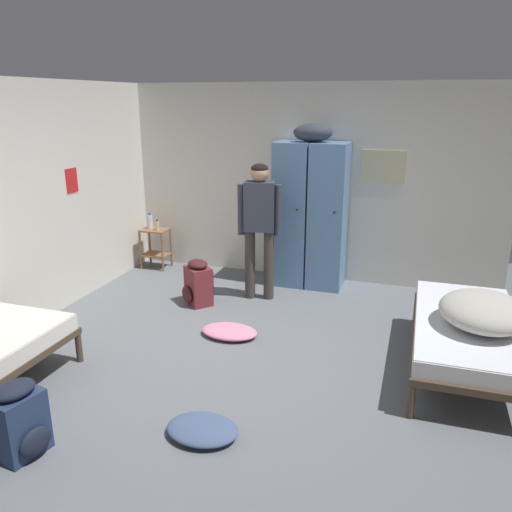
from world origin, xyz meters
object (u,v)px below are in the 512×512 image
(clothes_pile_pink, at_px, (229,331))
(clothes_pile_denim, at_px, (202,429))
(shelf_unit, at_px, (156,244))
(bed_right, at_px, (466,330))
(locker_bank, at_px, (310,212))
(water_bottle, at_px, (150,222))
(backpack_navy, at_px, (20,421))
(lotion_bottle, at_px, (157,225))
(bedding_heap, at_px, (484,311))
(person_traveler, at_px, (259,219))
(backpack_maroon, at_px, (198,283))

(clothes_pile_pink, height_order, clothes_pile_denim, clothes_pile_denim)
(shelf_unit, xyz_separation_m, bed_right, (4.07, -1.75, 0.04))
(locker_bank, height_order, water_bottle, locker_bank)
(backpack_navy, height_order, clothes_pile_pink, backpack_navy)
(lotion_bottle, xyz_separation_m, clothes_pile_pink, (1.75, -1.74, -0.59))
(bedding_heap, xyz_separation_m, water_bottle, (-4.26, 1.89, 0.04))
(locker_bank, relative_size, clothes_pile_pink, 3.50)
(locker_bank, height_order, person_traveler, locker_bank)
(shelf_unit, relative_size, bed_right, 0.30)
(person_traveler, relative_size, clothes_pile_pink, 2.79)
(bed_right, relative_size, person_traveler, 1.15)
(shelf_unit, height_order, backpack_maroon, shelf_unit)
(backpack_maroon, bearing_deg, clothes_pile_pink, -46.07)
(bedding_heap, distance_m, backpack_maroon, 3.15)
(lotion_bottle, xyz_separation_m, clothes_pile_denim, (2.14, -3.34, -0.59))
(bed_right, distance_m, person_traveler, 2.60)
(locker_bank, height_order, backpack_navy, locker_bank)
(water_bottle, relative_size, backpack_navy, 0.42)
(water_bottle, distance_m, lotion_bottle, 0.16)
(clothes_pile_pink, xyz_separation_m, clothes_pile_denim, (0.40, -1.59, 0.00))
(water_bottle, relative_size, lotion_bottle, 1.46)
(person_traveler, distance_m, backpack_navy, 3.41)
(bedding_heap, xyz_separation_m, clothes_pile_pink, (-2.36, 0.09, -0.58))
(bedding_heap, xyz_separation_m, backpack_navy, (-3.06, -2.07, -0.37))
(bedding_heap, height_order, backpack_navy, bedding_heap)
(bedding_heap, bearing_deg, lotion_bottle, 155.96)
(person_traveler, relative_size, lotion_bottle, 10.50)
(bedding_heap, bearing_deg, bed_right, 133.18)
(locker_bank, bearing_deg, bedding_heap, -44.39)
(shelf_unit, bearing_deg, locker_bank, 0.29)
(water_bottle, distance_m, clothes_pile_pink, 2.69)
(shelf_unit, relative_size, person_traveler, 0.35)
(bedding_heap, relative_size, person_traveler, 0.50)
(bedding_heap, height_order, water_bottle, water_bottle)
(clothes_pile_denim, bearing_deg, backpack_navy, -152.87)
(bedding_heap, relative_size, clothes_pile_pink, 1.39)
(person_traveler, relative_size, water_bottle, 7.18)
(bedding_heap, height_order, backpack_maroon, bedding_heap)
(person_traveler, bearing_deg, bed_right, -25.38)
(clothes_pile_denim, bearing_deg, bed_right, 41.17)
(lotion_bottle, distance_m, backpack_maroon, 1.56)
(backpack_navy, height_order, clothes_pile_denim, backpack_navy)
(water_bottle, distance_m, clothes_pile_denim, 4.14)
(shelf_unit, distance_m, water_bottle, 0.34)
(locker_bank, bearing_deg, clothes_pile_pink, -103.70)
(water_bottle, height_order, clothes_pile_pink, water_bottle)
(shelf_unit, height_order, water_bottle, water_bottle)
(locker_bank, relative_size, backpack_navy, 3.76)
(locker_bank, height_order, bed_right, locker_bank)
(locker_bank, xyz_separation_m, backpack_maroon, (-1.10, -1.10, -0.71))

